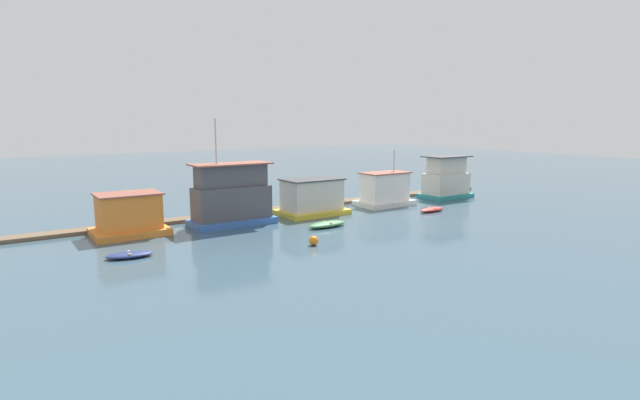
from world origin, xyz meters
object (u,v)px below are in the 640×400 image
Objects in this scene: dinghy_navy at (129,255)px; mooring_post_centre at (400,189)px; dinghy_red at (432,210)px; dinghy_green at (327,224)px; mooring_post_near_left at (381,191)px; buoy_orange at (314,241)px; houseboat_white at (385,190)px; houseboat_teal at (446,179)px; houseboat_orange at (129,216)px; houseboat_blue at (232,197)px; houseboat_yellow at (312,198)px.

mooring_post_centre reaches higher than dinghy_navy.
dinghy_red is at bearing 1.23° from dinghy_navy.
mooring_post_near_left reaches higher than dinghy_green.
dinghy_red is 7.80m from mooring_post_near_left.
buoy_orange is at bearing -164.76° from dinghy_red.
houseboat_teal is (9.31, 0.11, 0.49)m from houseboat_white.
houseboat_white reaches higher than dinghy_navy.
mooring_post_centre is at bearing 3.11° from houseboat_orange.
houseboat_blue reaches higher than dinghy_red.
houseboat_blue is at bearing -6.61° from houseboat_orange.
mooring_post_centre reaches higher than mooring_post_near_left.
houseboat_yellow is 8.94m from houseboat_white.
houseboat_blue is 2.41× the size of dinghy_green.
mooring_post_centre is (-4.81, 2.34, -1.00)m from houseboat_teal.
houseboat_teal is (26.42, 0.21, -0.27)m from houseboat_blue.
houseboat_blue reaches higher than houseboat_white.
houseboat_blue reaches higher than mooring_post_centre.
dinghy_navy is 12.21m from buoy_orange.
houseboat_blue is 17.12m from houseboat_white.
houseboat_yellow reaches higher than dinghy_red.
houseboat_orange is 14.61m from buoy_orange.
houseboat_orange is at bearing -176.55° from mooring_post_near_left.
buoy_orange is at bearing -47.20° from houseboat_orange.
dinghy_red is at bearing -27.57° from houseboat_yellow.
dinghy_green reaches higher than dinghy_navy.
mooring_post_centre is (13.44, 2.37, -0.49)m from houseboat_yellow.
houseboat_orange is 2.60× the size of mooring_post_near_left.
mooring_post_centre is 3.18× the size of buoy_orange.
houseboat_orange reaches higher than dinghy_navy.
dinghy_green is 1.70× the size of mooring_post_centre.
houseboat_yellow is 18.96m from dinghy_navy.
houseboat_teal is 9.79m from dinghy_red.
mooring_post_near_left is at bearing 56.67° from houseboat_white.
dinghy_navy is (-9.77, -5.80, -2.16)m from houseboat_blue.
buoy_orange is (11.56, -3.94, 0.15)m from dinghy_navy.
houseboat_yellow is 2.88× the size of mooring_post_centre.
houseboat_orange is 2.51× the size of mooring_post_centre.
houseboat_white is at bearing -179.31° from houseboat_teal.
dinghy_green is (-20.36, -5.52, -1.85)m from houseboat_teal.
houseboat_yellow is at bearing 1.27° from houseboat_blue.
houseboat_teal is at bearing -1.20° from houseboat_orange.
dinghy_red is 4.56× the size of buoy_orange.
houseboat_teal reaches higher than dinghy_red.
mooring_post_near_left is (10.55, 2.37, -0.53)m from houseboat_yellow.
houseboat_orange is 16.29m from houseboat_yellow.
houseboat_white is 9.32m from houseboat_teal.
mooring_post_centre is at bearing 28.58° from houseboat_white.
houseboat_yellow is at bearing -179.89° from houseboat_teal.
dinghy_navy is (-36.18, -6.02, -1.89)m from houseboat_teal.
dinghy_red is (18.48, -5.20, -2.14)m from houseboat_blue.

